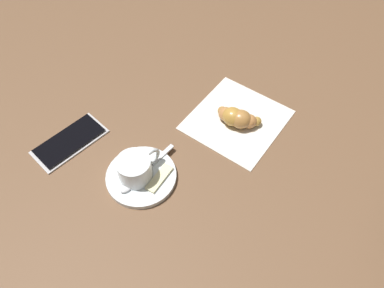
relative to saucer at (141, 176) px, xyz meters
name	(u,v)px	position (x,y,z in m)	size (l,w,h in m)	color
ground_plane	(193,147)	(-0.12, 0.03, -0.01)	(1.80, 1.80, 0.00)	brown
saucer	(141,176)	(0.00, 0.00, 0.00)	(0.14, 0.14, 0.01)	silver
espresso_cup	(136,168)	(0.01, -0.01, 0.03)	(0.09, 0.06, 0.05)	silver
teaspoon	(139,176)	(0.00, 0.00, 0.01)	(0.14, 0.02, 0.01)	silver
sugar_packet	(160,179)	(-0.01, 0.04, 0.01)	(0.07, 0.02, 0.01)	beige
napkin	(237,120)	(-0.24, 0.07, 0.00)	(0.20, 0.19, 0.00)	silver
croissant	(237,118)	(-0.23, 0.07, 0.02)	(0.07, 0.11, 0.04)	#AB7736
cell_phone	(70,141)	(0.03, -0.18, 0.00)	(0.16, 0.09, 0.01)	#B8B6B7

